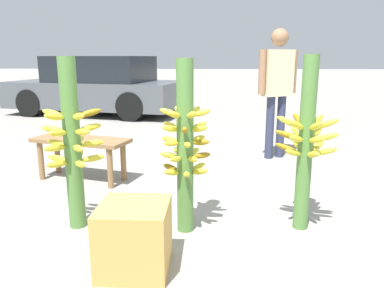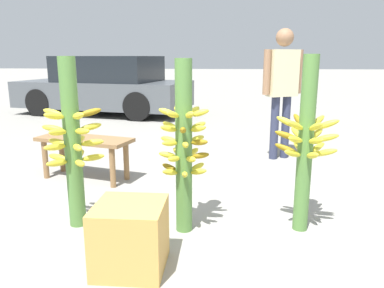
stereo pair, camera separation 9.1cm
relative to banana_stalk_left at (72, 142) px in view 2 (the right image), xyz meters
name	(u,v)px [view 2 (the right image)]	position (x,y,z in m)	size (l,w,h in m)	color
ground_plane	(175,252)	(0.84, -0.38, -0.68)	(80.00, 80.00, 0.00)	gray
banana_stalk_left	(72,142)	(0.00, 0.00, 0.00)	(0.47, 0.47, 1.33)	#4C7A38
banana_stalk_center	(184,146)	(0.86, -0.02, -0.01)	(0.39, 0.39, 1.31)	#4C7A38
banana_stalk_right	(306,143)	(1.77, 0.07, 0.01)	(0.47, 0.47, 1.34)	#4C7A38
vendor_person	(282,82)	(1.90, 2.20, 0.33)	(0.55, 0.33, 1.67)	#2D334C
market_bench	(85,145)	(-0.35, 1.14, -0.30)	(1.12, 0.65, 0.46)	olive
parked_car	(106,86)	(-1.62, 6.00, -0.04)	(4.21, 2.51, 1.34)	#4C5156
produce_crate	(130,236)	(0.58, -0.59, -0.47)	(0.43, 0.43, 0.43)	#C69347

